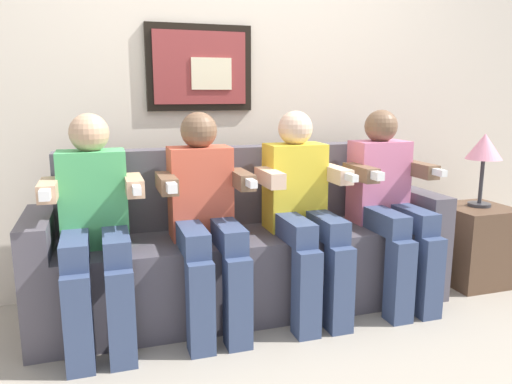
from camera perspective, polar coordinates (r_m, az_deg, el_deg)
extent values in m
plane|color=#9E9384|center=(2.65, 1.03, -15.65)|extent=(6.10, 6.10, 0.00)
cube|color=beige|center=(3.09, -3.58, 13.15)|extent=(4.69, 0.05, 2.60)
cube|color=black|center=(3.02, -6.56, 14.09)|extent=(0.63, 0.03, 0.50)
cube|color=maroon|center=(3.00, -6.50, 14.11)|extent=(0.55, 0.02, 0.42)
cube|color=beige|center=(3.01, -5.20, 13.49)|extent=(0.24, 0.02, 0.18)
cube|color=#514C56|center=(2.81, -0.88, -8.99)|extent=(2.01, 0.58, 0.45)
cube|color=#514C56|center=(2.89, -2.18, 0.85)|extent=(2.01, 0.14, 0.45)
cube|color=#514C56|center=(2.69, -23.66, -9.00)|extent=(0.14, 0.58, 0.62)
cube|color=#514C56|center=(3.25, 17.67, -5.14)|extent=(0.14, 0.58, 0.62)
cube|color=#4CB266|center=(2.56, -18.33, -0.76)|extent=(0.32, 0.20, 0.48)
sphere|color=tan|center=(2.52, -18.79, 6.50)|extent=(0.19, 0.19, 0.19)
cube|color=#38476B|center=(2.42, -20.22, -6.02)|extent=(0.12, 0.40, 0.12)
cube|color=#38476B|center=(2.41, -15.93, -5.77)|extent=(0.12, 0.40, 0.12)
cube|color=#38476B|center=(2.33, -19.90, -14.17)|extent=(0.12, 0.12, 0.45)
cube|color=#38476B|center=(2.33, -15.35, -13.91)|extent=(0.12, 0.12, 0.45)
cube|color=tan|center=(2.44, -22.91, 0.25)|extent=(0.08, 0.28, 0.08)
cube|color=tan|center=(2.43, -13.98, 0.79)|extent=(0.08, 0.28, 0.08)
cube|color=white|center=(2.28, -13.71, 0.33)|extent=(0.04, 0.13, 0.04)
cube|color=white|center=(2.28, -23.25, -0.25)|extent=(0.04, 0.10, 0.04)
cube|color=#D8593F|center=(2.61, -6.49, -0.03)|extent=(0.32, 0.20, 0.48)
sphere|color=brown|center=(2.57, -6.65, 7.11)|extent=(0.19, 0.19, 0.19)
cube|color=#38476B|center=(2.45, -7.54, -5.18)|extent=(0.12, 0.40, 0.12)
cube|color=#38476B|center=(2.48, -3.44, -4.86)|extent=(0.12, 0.40, 0.12)
cube|color=#38476B|center=(2.36, -6.45, -13.17)|extent=(0.12, 0.12, 0.45)
cube|color=#38476B|center=(2.40, -2.13, -12.69)|extent=(0.12, 0.12, 0.45)
cube|color=brown|center=(2.45, -10.33, 1.00)|extent=(0.08, 0.28, 0.08)
cube|color=brown|center=(2.53, -1.76, 1.49)|extent=(0.08, 0.28, 0.08)
cube|color=white|center=(2.37, -0.69, 1.10)|extent=(0.04, 0.13, 0.04)
cube|color=white|center=(2.29, -9.81, 0.57)|extent=(0.04, 0.10, 0.04)
cube|color=yellow|center=(2.76, 4.48, 0.64)|extent=(0.32, 0.20, 0.48)
sphere|color=beige|center=(2.72, 4.58, 7.39)|extent=(0.19, 0.19, 0.19)
cube|color=#38476B|center=(2.59, 4.24, -4.18)|extent=(0.12, 0.40, 0.12)
cube|color=#38476B|center=(2.66, 7.85, -3.83)|extent=(0.12, 0.40, 0.12)
cube|color=#38476B|center=(2.51, 5.89, -11.62)|extent=(0.12, 0.12, 0.45)
cube|color=#38476B|center=(2.58, 9.62, -11.04)|extent=(0.12, 0.12, 0.45)
cube|color=beige|center=(2.57, 1.59, 1.68)|extent=(0.08, 0.28, 0.08)
cube|color=beige|center=(2.72, 9.17, 2.07)|extent=(0.08, 0.28, 0.08)
cube|color=white|center=(2.58, 10.78, 1.73)|extent=(0.04, 0.13, 0.04)
cube|color=pink|center=(3.01, 13.99, 1.20)|extent=(0.32, 0.20, 0.48)
sphere|color=brown|center=(2.97, 14.29, 7.40)|extent=(0.19, 0.19, 0.19)
cube|color=#38476B|center=(2.83, 14.38, -3.17)|extent=(0.12, 0.40, 0.12)
cube|color=#38476B|center=(2.93, 17.37, -2.85)|extent=(0.12, 0.40, 0.12)
cube|color=#38476B|center=(2.76, 16.31, -9.88)|extent=(0.12, 0.12, 0.45)
cube|color=#38476B|center=(2.86, 19.35, -9.31)|extent=(0.12, 0.12, 0.45)
cube|color=brown|center=(2.79, 12.03, 2.21)|extent=(0.08, 0.28, 0.08)
cube|color=brown|center=(3.00, 18.36, 2.49)|extent=(0.08, 0.28, 0.08)
cube|color=white|center=(2.87, 20.23, 2.20)|extent=(0.04, 0.13, 0.04)
cube|color=white|center=(2.66, 13.75, 1.88)|extent=(0.04, 0.10, 0.04)
cube|color=brown|center=(3.47, 23.98, -5.59)|extent=(0.40, 0.40, 0.50)
cylinder|color=#333338|center=(3.43, 24.45, -1.33)|extent=(0.14, 0.14, 0.02)
cylinder|color=#333338|center=(3.40, 24.66, 1.14)|extent=(0.02, 0.02, 0.28)
cone|color=pink|center=(3.37, 24.97, 4.82)|extent=(0.22, 0.22, 0.16)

